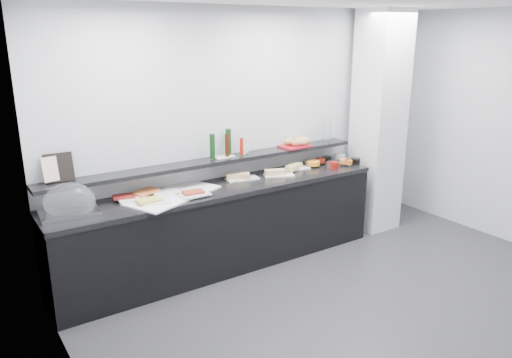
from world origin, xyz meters
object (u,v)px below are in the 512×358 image
bread_tray (295,146)px  carafe (327,129)px  framed_print (59,168)px  condiment_tray (223,156)px  sandwich_plate_mid (279,175)px  cloche_base (69,213)px

bread_tray → carafe: (0.51, 0.03, 0.14)m
framed_print → condiment_tray: 1.67m
sandwich_plate_mid → bread_tray: size_ratio=0.97×
sandwich_plate_mid → cloche_base: bearing=-156.5°
cloche_base → sandwich_plate_mid: 2.24m
sandwich_plate_mid → bread_tray: bread_tray is taller
cloche_base → condiment_tray: bearing=10.1°
cloche_base → carafe: 3.13m
sandwich_plate_mid → framed_print: (-2.24, 0.25, 0.37)m
carafe → cloche_base: bearing=-176.8°
condiment_tray → carafe: bearing=-5.5°
sandwich_plate_mid → condiment_tray: bearing=-176.9°
carafe → framed_print: bearing=179.1°
cloche_base → carafe: carafe is taller
cloche_base → framed_print: 0.42m
sandwich_plate_mid → framed_print: 2.29m
bread_tray → framed_print: bearing=175.7°
sandwich_plate_mid → carafe: bearing=37.5°
sandwich_plate_mid → carafe: (0.86, 0.20, 0.39)m
framed_print → carafe: carafe is taller
framed_print → carafe: (3.10, -0.05, 0.02)m
framed_print → condiment_tray: size_ratio=1.17×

